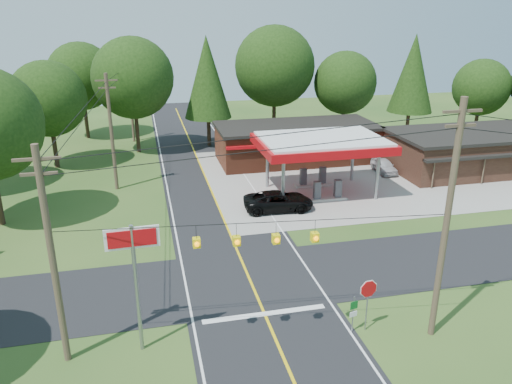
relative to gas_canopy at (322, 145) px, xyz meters
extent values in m
plane|color=#294C1A|center=(-9.00, -13.00, -4.27)|extent=(120.00, 120.00, 0.00)
cube|color=black|center=(-9.00, -13.00, -4.26)|extent=(8.00, 120.00, 0.02)
cube|color=black|center=(-9.00, -13.00, -4.25)|extent=(70.00, 7.00, 0.02)
cube|color=yellow|center=(-9.00, -13.00, -4.24)|extent=(0.15, 110.00, 0.00)
cylinder|color=gray|center=(-4.00, -2.50, -2.17)|extent=(0.28, 0.28, 4.20)
cylinder|color=gray|center=(-4.00, 2.50, -2.17)|extent=(0.28, 0.28, 4.20)
cylinder|color=gray|center=(4.00, -2.50, -2.17)|extent=(0.28, 0.28, 4.20)
cylinder|color=gray|center=(4.00, 2.50, -2.17)|extent=(0.28, 0.28, 4.20)
cube|color=#AF090F|center=(0.00, 0.00, 0.08)|extent=(10.60, 7.40, 0.70)
cube|color=white|center=(0.00, 0.00, 0.48)|extent=(10.00, 7.00, 0.25)
cube|color=#9E9B93|center=(0.00, -1.80, -4.14)|extent=(3.20, 0.90, 0.22)
cube|color=#3F3F44|center=(-0.90, -1.80, -3.32)|extent=(0.55, 0.45, 1.50)
cube|color=#3F3F44|center=(0.90, -1.80, -3.32)|extent=(0.55, 0.45, 1.50)
cube|color=#9E9B93|center=(0.00, 1.80, -4.14)|extent=(3.20, 0.90, 0.22)
cube|color=#3F3F44|center=(-0.90, 1.80, -3.32)|extent=(0.55, 0.45, 1.50)
cube|color=#3F3F44|center=(0.90, 1.80, -3.32)|extent=(0.55, 0.45, 1.50)
cube|color=brown|center=(1.00, 10.00, -2.52)|extent=(16.00, 7.00, 3.50)
cube|color=black|center=(1.00, 10.00, -0.62)|extent=(16.40, 7.40, 0.30)
cube|color=#AF090F|center=(1.00, 6.40, -1.57)|extent=(16.00, 0.50, 0.25)
cube|color=#331C15|center=(19.00, 3.00, -2.52)|extent=(20.00, 8.00, 3.50)
cube|color=black|center=(19.00, 3.00, -0.62)|extent=(20.40, 8.40, 0.30)
cylinder|color=#473828|center=(-1.50, -20.00, 1.48)|extent=(0.30, 0.30, 11.50)
cube|color=#473828|center=(-1.50, -20.00, 6.63)|extent=(1.80, 0.12, 0.12)
cube|color=#473828|center=(-1.50, -20.00, 6.03)|extent=(1.40, 0.12, 0.12)
cylinder|color=#473828|center=(-18.50, -18.00, 0.73)|extent=(0.30, 0.30, 10.00)
cube|color=#473828|center=(-18.50, -18.00, 5.13)|extent=(1.80, 0.12, 0.12)
cube|color=#473828|center=(-18.50, -18.00, 4.53)|extent=(1.40, 0.12, 0.12)
cylinder|color=#473828|center=(-17.00, 5.00, 0.73)|extent=(0.30, 0.30, 10.00)
cube|color=#473828|center=(-17.00, 5.00, 5.13)|extent=(1.80, 0.12, 0.12)
cube|color=#473828|center=(-17.00, 5.00, 4.53)|extent=(1.40, 0.12, 0.12)
cylinder|color=#473828|center=(-15.50, 22.00, 0.48)|extent=(0.30, 0.30, 9.50)
cube|color=yellow|center=(-12.55, -18.70, 1.23)|extent=(0.32, 0.32, 0.42)
cube|color=yellow|center=(-10.85, -18.90, 1.23)|extent=(0.32, 0.32, 0.42)
cube|color=yellow|center=(-9.15, -19.10, 1.23)|extent=(0.32, 0.32, 0.42)
cube|color=yellow|center=(-7.45, -19.30, 1.23)|extent=(0.32, 0.32, 0.42)
cylinder|color=#332316|center=(-23.00, 13.00, -2.29)|extent=(0.44, 0.44, 3.96)
sphere|color=black|center=(-23.00, 13.00, 2.55)|extent=(7.26, 7.26, 7.26)
cylinder|color=#332316|center=(-15.00, 17.00, -1.93)|extent=(0.44, 0.44, 4.68)
sphere|color=black|center=(-15.00, 17.00, 3.79)|extent=(8.58, 8.58, 8.58)
cylinder|color=#332316|center=(-7.00, 18.00, -2.11)|extent=(0.44, 0.44, 4.32)
cone|color=black|center=(-7.00, 18.00, 3.53)|extent=(5.28, 5.28, 9.00)
cylinder|color=#332316|center=(1.00, 19.00, -1.75)|extent=(0.44, 0.44, 5.04)
sphere|color=black|center=(1.00, 19.00, 4.41)|extent=(9.24, 9.24, 9.24)
cylinder|color=#332316|center=(9.00, 17.00, -2.29)|extent=(0.44, 0.44, 3.96)
sphere|color=black|center=(9.00, 17.00, 2.55)|extent=(7.26, 7.26, 7.26)
cylinder|color=#332316|center=(17.00, 16.00, -2.11)|extent=(0.44, 0.44, 4.32)
cone|color=black|center=(17.00, 16.00, 3.53)|extent=(5.28, 5.28, 9.00)
cylinder|color=#332316|center=(25.00, 14.00, -2.47)|extent=(0.44, 0.44, 3.60)
sphere|color=black|center=(25.00, 14.00, 1.93)|extent=(6.60, 6.60, 6.60)
cylinder|color=#332316|center=(-21.00, 25.00, -2.11)|extent=(0.44, 0.44, 4.32)
sphere|color=black|center=(-21.00, 25.00, 3.17)|extent=(7.92, 7.92, 7.92)
imported|color=black|center=(-4.50, -3.00, -3.51)|extent=(5.78, 5.78, 1.51)
imported|color=silver|center=(8.00, 4.00, -3.62)|extent=(4.02, 4.02, 1.30)
cylinder|color=gray|center=(-15.22, -18.00, -1.13)|extent=(0.18, 0.18, 6.27)
cube|color=white|center=(-15.22, -18.00, 1.41)|extent=(2.33, 0.16, 0.99)
cube|color=#AF090F|center=(-15.22, -18.05, 1.41)|extent=(2.05, 0.13, 0.76)
cylinder|color=gray|center=(-4.50, -19.00, -2.96)|extent=(0.07, 0.07, 2.62)
cylinder|color=gray|center=(-5.20, -19.00, -3.27)|extent=(0.06, 0.06, 1.99)
cube|color=#0C591E|center=(-5.20, -19.04, -2.73)|extent=(0.40, 0.11, 0.41)
cube|color=white|center=(-5.20, -19.04, -3.23)|extent=(0.40, 0.11, 0.27)
camera|label=1|loc=(-14.41, -37.97, 10.57)|focal=35.00mm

